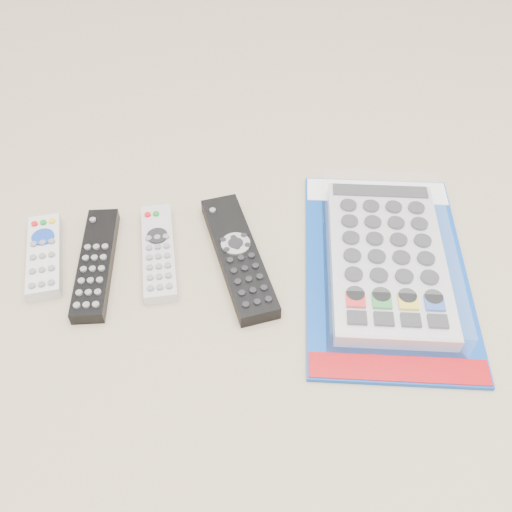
{
  "coord_description": "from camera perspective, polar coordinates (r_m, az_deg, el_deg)",
  "views": [
    {
      "loc": [
        -0.03,
        -0.51,
        0.6
      ],
      "look_at": [
        0.05,
        -0.0,
        0.01
      ],
      "focal_mm": 40.0,
      "sensor_mm": 36.0,
      "label": 1
    }
  ],
  "objects": [
    {
      "name": "remote_slim_black",
      "position": [
        0.81,
        -15.71,
        -0.7
      ],
      "size": [
        0.06,
        0.19,
        0.02
      ],
      "rotation": [
        0.0,
        0.0,
        -0.09
      ],
      "color": "black",
      "rests_on": "ground"
    },
    {
      "name": "jumbo_remote_packaged",
      "position": [
        0.79,
        12.99,
        -0.07
      ],
      "size": [
        0.28,
        0.39,
        0.05
      ],
      "rotation": [
        0.0,
        0.0,
        -0.2
      ],
      "color": "#0E409E",
      "rests_on": "ground"
    },
    {
      "name": "remote_silver_dvd",
      "position": [
        0.8,
        -9.71,
        0.44
      ],
      "size": [
        0.04,
        0.17,
        0.02
      ],
      "rotation": [
        0.0,
        0.0,
        0.01
      ],
      "color": "silver",
      "rests_on": "ground"
    },
    {
      "name": "remote_large_black",
      "position": [
        0.79,
        -1.79,
        0.03
      ],
      "size": [
        0.08,
        0.23,
        0.02
      ],
      "rotation": [
        0.0,
        0.0,
        0.14
      ],
      "color": "black",
      "rests_on": "ground"
    },
    {
      "name": "remote_small_grey",
      "position": [
        0.84,
        -20.39,
        0.04
      ],
      "size": [
        0.05,
        0.15,
        0.02
      ],
      "rotation": [
        0.0,
        0.0,
        0.08
      ],
      "color": "silver",
      "rests_on": "ground"
    }
  ]
}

